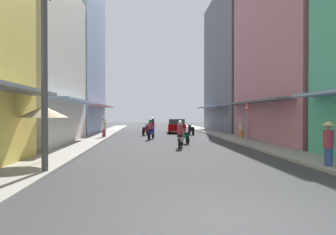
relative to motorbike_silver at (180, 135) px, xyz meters
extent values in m
plane|color=#38383A|center=(-0.55, 5.83, -0.70)|extent=(97.08, 97.08, 0.00)
cube|color=#9E9991|center=(-5.98, 5.83, -0.64)|extent=(1.90, 52.13, 0.12)
cube|color=#9E9991|center=(4.88, 5.83, -0.64)|extent=(1.90, 52.13, 0.12)
cube|color=silver|center=(-9.93, 2.29, 4.64)|extent=(6.00, 10.05, 10.68)
cube|color=#8CA5CC|center=(-6.43, 2.29, 2.10)|extent=(1.10, 9.04, 0.12)
cube|color=#8CA5CC|center=(-9.93, 13.61, 7.62)|extent=(6.00, 11.22, 16.65)
cube|color=#B7727F|center=(-6.43, 13.61, 2.10)|extent=(1.10, 10.10, 0.12)
cube|color=#B7727F|center=(8.83, 2.83, 6.55)|extent=(6.00, 11.58, 14.50)
cube|color=slate|center=(5.33, 2.83, 2.10)|extent=(1.10, 10.42, 0.12)
cube|color=slate|center=(8.83, 15.79, 7.04)|extent=(6.00, 12.83, 15.50)
cube|color=#8CA5CC|center=(5.33, 15.79, 2.10)|extent=(1.10, 11.55, 0.12)
cylinder|color=black|center=(0.14, 0.64, -0.42)|extent=(0.20, 0.56, 0.56)
cylinder|color=black|center=(-0.13, -0.58, -0.42)|extent=(0.20, 0.56, 0.56)
cube|color=#B2B2B7|center=(0.00, -0.02, -0.20)|extent=(0.49, 1.04, 0.24)
cube|color=black|center=(-0.05, -0.22, 0.00)|extent=(0.40, 0.61, 0.14)
cylinder|color=#B2B2B7|center=(0.12, 0.52, 0.00)|extent=(0.28, 0.28, 0.45)
cylinder|color=black|center=(0.12, 0.52, 0.25)|extent=(0.54, 0.15, 0.03)
cylinder|color=#99333F|center=(-0.04, -0.17, 0.35)|extent=(0.34, 0.34, 0.55)
sphere|color=silver|center=(-0.04, -0.17, 0.75)|extent=(0.26, 0.26, 0.26)
cylinder|color=black|center=(-1.45, 6.47, -0.42)|extent=(0.23, 0.56, 0.56)
cylinder|color=black|center=(-1.79, 5.27, -0.42)|extent=(0.23, 0.56, 0.56)
cube|color=#1E38B7|center=(-1.64, 5.82, -0.20)|extent=(0.54, 1.04, 0.24)
cube|color=black|center=(-1.69, 5.63, 0.00)|extent=(0.42, 0.62, 0.14)
cylinder|color=#1E38B7|center=(-1.49, 6.35, 0.00)|extent=(0.28, 0.28, 0.45)
cylinder|color=black|center=(-1.49, 6.35, 0.25)|extent=(0.54, 0.18, 0.03)
cylinder|color=#99333F|center=(-1.68, 5.68, 0.35)|extent=(0.34, 0.34, 0.55)
sphere|color=#197233|center=(-1.68, 5.68, 0.75)|extent=(0.26, 0.26, 0.26)
cylinder|color=black|center=(-1.04, 20.58, -0.42)|extent=(0.15, 0.57, 0.56)
cylinder|color=black|center=(-1.19, 19.34, -0.42)|extent=(0.15, 0.57, 0.56)
cube|color=red|center=(-1.12, 19.91, -0.20)|extent=(0.40, 1.03, 0.24)
cube|color=black|center=(-1.14, 19.72, 0.00)|extent=(0.34, 0.59, 0.14)
cylinder|color=red|center=(-1.05, 20.46, 0.00)|extent=(0.28, 0.28, 0.45)
cylinder|color=black|center=(-1.05, 20.46, 0.25)|extent=(0.55, 0.09, 0.03)
cylinder|color=#262628|center=(-1.14, 19.77, 0.35)|extent=(0.34, 0.34, 0.55)
sphere|color=silver|center=(-1.14, 19.77, 0.75)|extent=(0.26, 0.26, 0.26)
cylinder|color=black|center=(-1.83, 16.95, -0.42)|extent=(0.12, 0.56, 0.56)
cylinder|color=black|center=(-1.73, 15.70, -0.42)|extent=(0.12, 0.56, 0.56)
cube|color=silver|center=(-1.77, 16.27, -0.20)|extent=(0.36, 1.02, 0.24)
cube|color=black|center=(-1.76, 16.08, 0.00)|extent=(0.32, 0.58, 0.14)
cylinder|color=silver|center=(-1.82, 16.82, 0.00)|extent=(0.28, 0.28, 0.45)
cylinder|color=black|center=(-1.82, 16.82, 0.25)|extent=(0.55, 0.07, 0.03)
cylinder|color=black|center=(0.43, 2.93, -0.42)|extent=(0.18, 0.57, 0.56)
cylinder|color=black|center=(0.66, 1.70, -0.42)|extent=(0.18, 0.57, 0.56)
cube|color=#197233|center=(0.55, 2.27, -0.20)|extent=(0.46, 1.03, 0.24)
cube|color=black|center=(0.59, 2.07, 0.00)|extent=(0.38, 0.60, 0.14)
cylinder|color=#197233|center=(0.45, 2.81, 0.00)|extent=(0.28, 0.28, 0.45)
cylinder|color=black|center=(0.45, 2.81, 0.25)|extent=(0.55, 0.13, 0.03)
cylinder|color=black|center=(2.14, 10.86, -0.42)|extent=(0.16, 0.57, 0.56)
cylinder|color=black|center=(2.31, 9.62, -0.42)|extent=(0.16, 0.57, 0.56)
cube|color=black|center=(2.23, 10.19, -0.20)|extent=(0.42, 1.03, 0.24)
cube|color=black|center=(2.26, 9.99, 0.00)|extent=(0.36, 0.59, 0.14)
cylinder|color=black|center=(2.15, 10.73, 0.00)|extent=(0.28, 0.28, 0.45)
cylinder|color=black|center=(2.15, 10.73, 0.25)|extent=(0.55, 0.11, 0.03)
cylinder|color=black|center=(-1.88, 10.73, -0.42)|extent=(0.24, 0.56, 0.56)
cylinder|color=black|center=(-2.25, 9.54, -0.42)|extent=(0.24, 0.56, 0.56)
cube|color=maroon|center=(-2.08, 10.09, -0.20)|extent=(0.56, 1.04, 0.24)
cube|color=black|center=(-2.14, 9.90, 0.00)|extent=(0.43, 0.62, 0.14)
cylinder|color=maroon|center=(-1.92, 10.61, 0.00)|extent=(0.28, 0.28, 0.45)
cylinder|color=black|center=(-1.92, 10.61, 0.25)|extent=(0.53, 0.19, 0.03)
cube|color=#8C0000|center=(1.18, 13.58, -0.10)|extent=(2.03, 4.21, 0.70)
cube|color=#333D47|center=(1.17, 13.43, 0.45)|extent=(1.74, 2.20, 0.60)
cylinder|color=black|center=(0.51, 14.88, -0.38)|extent=(0.22, 0.65, 0.64)
cylinder|color=black|center=(2.01, 14.78, -0.38)|extent=(0.22, 0.65, 0.64)
cylinder|color=black|center=(0.35, 12.39, -0.38)|extent=(0.22, 0.65, 0.64)
cylinder|color=black|center=(1.84, 12.29, -0.38)|extent=(0.22, 0.65, 0.64)
cylinder|color=#99333F|center=(-5.41, 6.93, -0.33)|extent=(0.28, 0.28, 0.75)
cylinder|color=beige|center=(-5.41, 6.93, 0.36)|extent=(0.34, 0.34, 0.63)
sphere|color=#9E7256|center=(-5.41, 6.93, 0.82)|extent=(0.22, 0.22, 0.22)
cylinder|color=#BF8C3F|center=(5.26, 4.86, -0.34)|extent=(0.28, 0.28, 0.72)
cylinder|color=beige|center=(5.26, 4.86, 0.32)|extent=(0.34, 0.34, 0.61)
sphere|color=tan|center=(5.26, 4.86, 0.77)|extent=(0.22, 0.22, 0.22)
cylinder|color=#334C8C|center=(4.38, -7.32, -0.33)|extent=(0.28, 0.28, 0.75)
cylinder|color=#99333F|center=(4.38, -7.32, 0.37)|extent=(0.34, 0.34, 0.64)
sphere|color=tan|center=(4.38, -7.32, 0.83)|extent=(0.22, 0.22, 0.22)
cone|color=#D1B77A|center=(4.38, -7.32, 0.93)|extent=(0.44, 0.44, 0.16)
cylinder|color=#99999E|center=(-5.97, -5.50, 0.34)|extent=(0.05, 0.05, 2.09)
cone|color=beige|center=(-5.97, -5.50, 1.34)|extent=(1.84, 1.84, 0.45)
cylinder|color=#4C4C4F|center=(-5.28, -7.48, 2.52)|extent=(0.20, 0.20, 6.44)
cylinder|color=gray|center=(4.08, 0.22, 0.60)|extent=(0.07, 0.07, 2.60)
cylinder|color=red|center=(4.08, 0.22, 1.65)|extent=(0.02, 0.60, 0.60)
cube|color=white|center=(4.08, 0.22, 1.65)|extent=(0.03, 0.40, 0.10)
camera|label=1|loc=(-2.04, -17.24, 1.23)|focal=31.63mm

